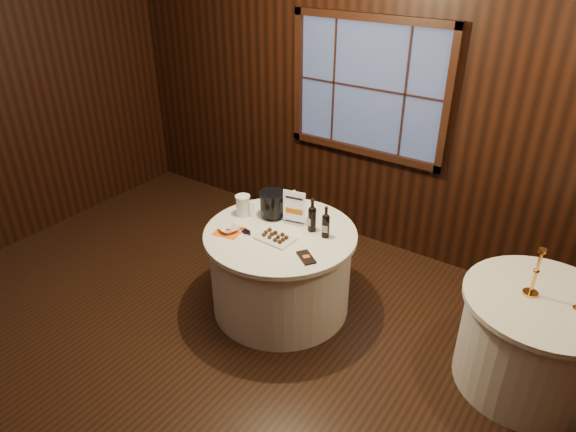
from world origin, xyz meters
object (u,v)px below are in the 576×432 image
Objects in this scene: ice_bucket at (273,204)px; cracker_bowl at (229,229)px; chocolate_box at (306,257)px; glass_pitcher at (243,206)px; sign_stand at (294,212)px; brass_candlestick at (534,278)px; chocolate_plate at (275,237)px; port_bottle_left at (312,217)px; grape_bunch at (247,231)px; main_table at (281,270)px; port_bottle_right at (326,224)px; side_table at (532,341)px.

cracker_bowl is (-0.15, -0.41, -0.10)m from ice_bucket.
chocolate_box is at bearing 2.38° from cracker_bowl.
glass_pitcher is at bearing -151.21° from ice_bucket.
ice_bucket is 1.25× the size of glass_pitcher.
sign_stand reaches higher than glass_pitcher.
chocolate_box is 0.51× the size of brass_candlestick.
chocolate_plate is at bearing -167.40° from brass_candlestick.
chocolate_box is (0.19, -0.38, -0.12)m from port_bottle_left.
grape_bunch is at bearing 26.96° from cracker_bowl.
cracker_bowl is (0.08, -0.29, -0.07)m from glass_pitcher.
main_table is 5.43× the size of ice_bucket.
port_bottle_left is 0.44m from chocolate_box.
main_table is 4.04× the size of sign_stand.
port_bottle_right is at bearing 23.33° from main_table.
glass_pitcher is at bearing 159.79° from chocolate_plate.
sign_stand reaches higher than ice_bucket.
ice_bucket reaches higher than cracker_bowl.
port_bottle_left is 1.07× the size of port_bottle_right.
port_bottle_right is at bearing -18.47° from sign_stand.
port_bottle_left is at bearing -175.71° from brass_candlestick.
grape_bunch reaches higher than side_table.
sign_stand is at bearing 2.96° from ice_bucket.
chocolate_plate is at bearing -154.63° from port_bottle_right.
port_bottle_left reaches higher than side_table.
main_table is 0.65m from glass_pitcher.
brass_candlestick is (1.90, 0.30, 0.52)m from main_table.
cracker_bowl is at bearing -166.53° from port_bottle_right.
port_bottle_right is 1.45× the size of chocolate_box.
main_table is at bearing -171.47° from side_table.
chocolate_plate is at bearing -100.24° from port_bottle_left.
cracker_bowl is (-2.36, -0.54, 0.40)m from side_table.
chocolate_plate is at bearing -50.99° from ice_bucket.
sign_stand is 0.56m from chocolate_box.
sign_stand is at bearing 158.04° from port_bottle_right.
port_bottle_right is 0.78m from glass_pitcher.
side_table is at bearing 8.53° from main_table.
grape_bunch is at bearing -91.46° from ice_bucket.
chocolate_box is (0.39, -0.21, 0.39)m from main_table.
brass_candlestick is (2.12, 0.46, 0.12)m from grape_bunch.
sign_stand is 1.69× the size of glass_pitcher.
cracker_bowl is at bearing -163.11° from chocolate_plate.
main_table is 0.59m from chocolate_box.
sign_stand is 2.09× the size of grape_bunch.
brass_candlestick reaches higher than port_bottle_right.
port_bottle_left is at bearing -17.25° from sign_stand.
cracker_bowl is at bearing -109.91° from ice_bucket.
port_bottle_right is 0.81m from cracker_bowl.
side_table is 1.87m from port_bottle_left.
glass_pitcher reaches higher than main_table.
glass_pitcher is (-2.43, -0.25, 0.48)m from side_table.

